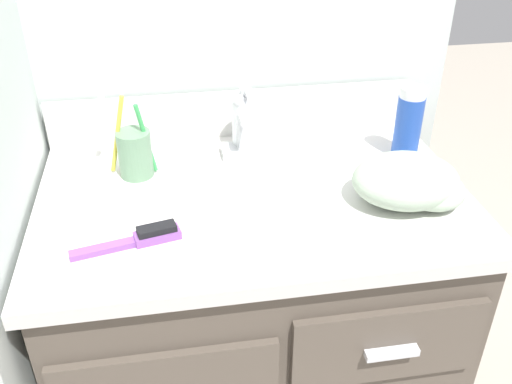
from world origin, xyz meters
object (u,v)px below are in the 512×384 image
toothbrush_cup (135,152)px  soap_dispenser (246,124)px  hand_towel (412,182)px  shaving_cream_can (408,123)px  hairbrush (142,238)px

toothbrush_cup → soap_dispenser: toothbrush_cup is taller
toothbrush_cup → soap_dispenser: size_ratio=1.27×
hand_towel → shaving_cream_can: bearing=71.2°
toothbrush_cup → shaving_cream_can: (0.59, -0.01, 0.03)m
shaving_cream_can → hand_towel: size_ratio=0.76×
shaving_cream_can → hairbrush: shaving_cream_can is taller
hand_towel → soap_dispenser: bearing=136.4°
toothbrush_cup → hairbrush: toothbrush_cup is taller
shaving_cream_can → soap_dispenser: bearing=165.2°
toothbrush_cup → hand_towel: 0.56m
shaving_cream_can → hand_towel: 0.19m
toothbrush_cup → hand_towel: toothbrush_cup is taller
soap_dispenser → hairbrush: bearing=-126.2°
shaving_cream_can → hand_towel: shaving_cream_can is taller
toothbrush_cup → hairbrush: size_ratio=0.99×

